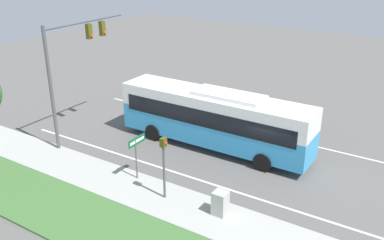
{
  "coord_description": "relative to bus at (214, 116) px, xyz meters",
  "views": [
    {
      "loc": [
        -20.31,
        -7.37,
        11.55
      ],
      "look_at": [
        -0.64,
        5.0,
        1.86
      ],
      "focal_mm": 40.0,
      "sensor_mm": 36.0,
      "label": 1
    }
  ],
  "objects": [
    {
      "name": "ground_plane",
      "position": [
        -0.24,
        -3.99,
        -2.0
      ],
      "size": [
        80.0,
        80.0,
        0.0
      ],
      "primitive_type": "plane",
      "color": "#565451"
    },
    {
      "name": "sidewalk",
      "position": [
        -6.44,
        -3.99,
        -1.94
      ],
      "size": [
        2.8,
        80.0,
        0.12
      ],
      "color": "#9E9E99",
      "rests_on": "ground_plane"
    },
    {
      "name": "lane_divider_near",
      "position": [
        -3.84,
        -3.99,
        -2.0
      ],
      "size": [
        0.14,
        30.0,
        0.01
      ],
      "color": "silver",
      "rests_on": "ground_plane"
    },
    {
      "name": "lane_divider_far",
      "position": [
        3.36,
        -3.99,
        -2.0
      ],
      "size": [
        0.14,
        30.0,
        0.01
      ],
      "color": "silver",
      "rests_on": "ground_plane"
    },
    {
      "name": "bus",
      "position": [
        0.0,
        0.0,
        0.0
      ],
      "size": [
        2.6,
        11.95,
        3.62
      ],
      "color": "#3393D1",
      "rests_on": "ground_plane"
    },
    {
      "name": "signal_gantry",
      "position": [
        -3.49,
        7.7,
        3.25
      ],
      "size": [
        6.37,
        0.41,
        7.43
      ],
      "color": "#4C4C51",
      "rests_on": "ground_plane"
    },
    {
      "name": "pedestrian_signal",
      "position": [
        -6.28,
        -0.83,
        0.21
      ],
      "size": [
        0.28,
        0.34,
        3.28
      ],
      "color": "#4C4C51",
      "rests_on": "ground_plane"
    },
    {
      "name": "street_sign",
      "position": [
        -5.48,
        1.47,
        -0.25
      ],
      "size": [
        1.29,
        0.08,
        2.48
      ],
      "color": "#4C4C51",
      "rests_on": "ground_plane"
    },
    {
      "name": "utility_cabinet",
      "position": [
        -6.06,
        -3.75,
        -1.31
      ],
      "size": [
        0.62,
        0.63,
        1.14
      ],
      "color": "#A8A8A3",
      "rests_on": "sidewalk"
    }
  ]
}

